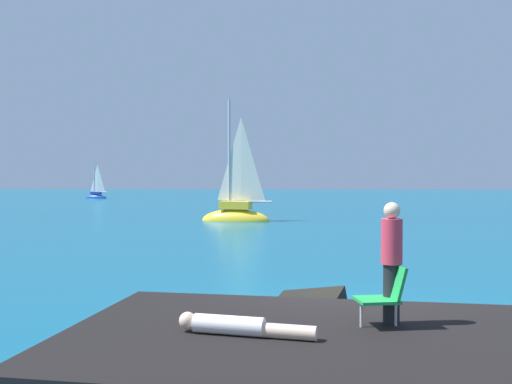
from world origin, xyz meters
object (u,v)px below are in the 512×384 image
object	(u,v)px
sailboat_near	(236,214)
person_standing	(392,259)
person_sunbather	(239,326)
beach_chair	(385,293)
sailboat_far	(96,196)

from	to	relation	value
sailboat_near	person_standing	xyz separation A→B (m)	(4.35, -24.08, 1.05)
person_sunbather	beach_chair	size ratio (longest dim) A/B	2.18
sailboat_near	person_standing	world-z (taller)	sailboat_near
person_sunbather	beach_chair	xyz separation A→B (m)	(1.87, 0.57, 0.33)
sailboat_far	beach_chair	size ratio (longest dim) A/B	5.38
beach_chair	person_sunbather	bearing A→B (deg)	5.86
sailboat_near	sailboat_far	distance (m)	31.82
person_sunbather	person_standing	world-z (taller)	person_standing
sailboat_near	sailboat_far	xyz separation A→B (m)	(-16.44, 27.24, -0.15)
person_sunbather	person_standing	distance (m)	2.22
sailboat_far	person_sunbather	size ratio (longest dim) A/B	2.47
sailboat_near	person_sunbather	xyz separation A→B (m)	(2.38, -24.78, 0.30)
sailboat_far	beach_chair	distance (m)	55.46
beach_chair	person_standing	bearing A→B (deg)	-137.70
sailboat_far	person_standing	size ratio (longest dim) A/B	2.65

